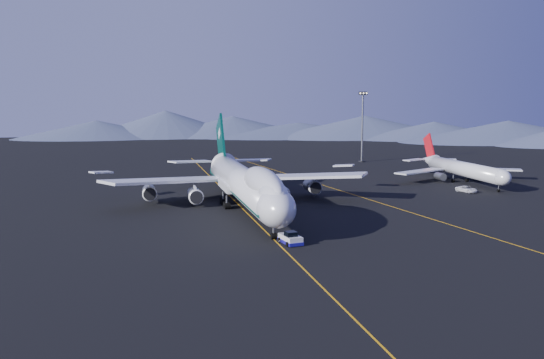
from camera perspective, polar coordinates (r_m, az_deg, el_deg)
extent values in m
plane|color=black|center=(126.92, -2.63, -2.91)|extent=(500.00, 500.00, 0.00)
cube|color=orange|center=(126.91, -2.63, -2.91)|extent=(0.25, 220.00, 0.01)
cube|color=orange|center=(144.68, 8.38, -1.64)|extent=(28.08, 198.09, 0.01)
cone|color=#46506C|center=(354.87, -16.19, 4.72)|extent=(100.00, 100.00, 12.00)
cone|color=#46506C|center=(360.07, -3.72, 5.06)|extent=(100.00, 100.00, 12.00)
cone|color=#46506C|center=(356.36, 8.74, 4.95)|extent=(100.00, 100.00, 12.00)
cone|color=#46506C|center=(343.85, 21.33, 4.40)|extent=(100.00, 100.00, 12.00)
cylinder|color=silver|center=(125.99, -2.65, -0.41)|extent=(6.50, 56.00, 6.50)
ellipsoid|color=silver|center=(98.97, 0.35, -2.69)|extent=(6.50, 10.40, 6.50)
ellipsoid|color=silver|center=(107.68, -0.84, -0.48)|extent=(5.13, 25.16, 5.85)
cube|color=black|center=(96.84, 0.63, -2.20)|extent=(3.60, 1.61, 1.29)
cone|color=silver|center=(158.18, -4.86, 1.56)|extent=(6.50, 12.00, 6.50)
cube|color=#033930|center=(127.09, -2.73, -0.75)|extent=(6.24, 60.00, 1.10)
cube|color=silver|center=(131.50, -3.09, -0.54)|extent=(7.50, 13.00, 1.60)
cube|color=silver|center=(135.59, -9.58, -0.09)|extent=(30.62, 23.28, 2.83)
cube|color=silver|center=(140.40, 2.31, 0.29)|extent=(30.62, 23.28, 2.83)
cylinder|color=slate|center=(132.47, -7.28, -1.45)|extent=(2.90, 5.50, 2.90)
cylinder|color=slate|center=(138.27, -11.48, -1.16)|extent=(2.90, 5.50, 2.90)
cylinder|color=slate|center=(135.72, 0.72, -1.17)|extent=(2.90, 5.50, 2.90)
cylinder|color=slate|center=(144.42, 3.76, -0.63)|extent=(2.90, 5.50, 2.90)
cube|color=#033930|center=(156.72, -4.82, 3.34)|extent=(0.55, 14.11, 15.94)
cube|color=silver|center=(158.71, -7.62, 1.69)|extent=(12.39, 9.47, 0.98)
cube|color=silver|center=(160.86, -2.29, 1.83)|extent=(12.39, 9.47, 0.98)
cylinder|color=black|center=(101.44, 0.15, -5.34)|extent=(0.90, 1.10, 1.10)
cube|color=silver|center=(98.49, 1.75, -5.59)|extent=(3.13, 5.08, 1.19)
cube|color=navy|center=(98.60, 1.75, -5.84)|extent=(3.27, 5.31, 0.54)
cube|color=black|center=(98.30, 1.75, -5.10)|extent=(1.99, 1.99, 0.97)
cylinder|color=silver|center=(173.37, 17.68, 0.91)|extent=(4.03, 33.91, 4.03)
ellipsoid|color=silver|center=(159.20, 20.80, 0.18)|extent=(4.03, 5.64, 4.03)
cone|color=silver|center=(190.75, 14.59, 1.77)|extent=(4.03, 7.42, 4.03)
cube|color=silver|center=(172.95, 13.76, 0.76)|extent=(17.79, 12.01, 0.37)
cube|color=silver|center=(183.52, 19.66, 0.93)|extent=(17.79, 12.01, 0.37)
cylinder|color=slate|center=(173.01, 15.55, 0.28)|extent=(2.01, 3.71, 2.01)
cylinder|color=slate|center=(178.90, 18.82, 0.38)|extent=(2.01, 3.71, 2.01)
cube|color=#B31018|center=(190.85, 14.56, 2.98)|extent=(0.37, 7.22, 8.54)
imported|color=silver|center=(157.71, 17.85, -0.87)|extent=(4.28, 6.05, 1.53)
cylinder|color=black|center=(221.83, 8.44, 1.71)|extent=(2.34, 2.34, 0.39)
cylinder|color=slate|center=(220.88, 8.50, 4.80)|extent=(0.68, 0.68, 24.33)
cube|color=black|center=(220.57, 8.57, 8.03)|extent=(3.11, 0.78, 1.17)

